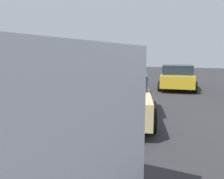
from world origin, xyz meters
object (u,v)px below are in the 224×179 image
object	(u,v)px
art_car_decorated	(121,95)
parked_sedan_row_back_far	(84,78)
parked_sedan_near_right	(177,77)
parked_sedan_far_left	(81,71)

from	to	relation	value
art_car_decorated	parked_sedan_row_back_far	distance (m)	6.10
parked_sedan_near_right	parked_sedan_row_back_far	bearing A→B (deg)	108.79
parked_sedan_row_back_far	parked_sedan_far_left	bearing A→B (deg)	21.30
art_car_decorated	parked_sedan_near_right	world-z (taller)	art_car_decorated
parked_sedan_near_right	parked_sedan_row_back_far	xyz separation A→B (m)	(-2.29, 5.00, -0.04)
parked_sedan_near_right	parked_sedan_far_left	distance (m)	7.64
parked_sedan_near_right	parked_sedan_row_back_far	distance (m)	5.50
art_car_decorated	parked_sedan_row_back_far	world-z (taller)	art_car_decorated
art_car_decorated	parked_sedan_far_left	distance (m)	10.84
art_car_decorated	parked_sedan_near_right	xyz separation A→B (m)	(7.01, -1.14, 0.00)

